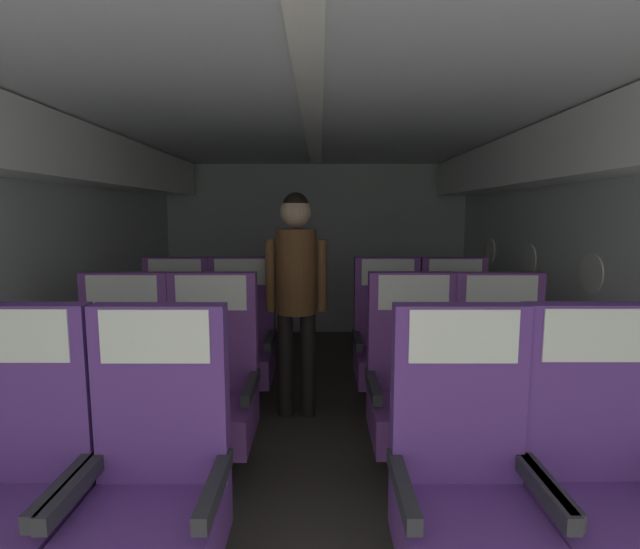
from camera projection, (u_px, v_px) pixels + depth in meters
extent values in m
cube|color=#3D3833|center=(314.00, 434.00, 3.14)|extent=(3.82, 5.80, 0.02)
cube|color=silver|center=(29.00, 280.00, 3.01)|extent=(0.08, 5.40, 2.05)
cube|color=silver|center=(598.00, 280.00, 3.00)|extent=(0.08, 5.40, 2.05)
cube|color=silver|center=(313.00, 113.00, 2.87)|extent=(3.70, 5.40, 0.06)
cube|color=#B6BBBB|center=(317.00, 248.00, 5.71)|extent=(3.70, 0.06, 2.05)
cube|color=white|center=(54.00, 150.00, 2.90)|extent=(0.36, 5.19, 0.36)
cube|color=white|center=(573.00, 150.00, 2.90)|extent=(0.36, 5.19, 0.36)
cube|color=white|center=(313.00, 120.00, 2.88)|extent=(0.12, 4.86, 0.02)
cylinder|color=white|center=(592.00, 274.00, 3.00)|extent=(0.01, 0.26, 0.26)
cylinder|color=white|center=(530.00, 260.00, 3.89)|extent=(0.01, 0.26, 0.26)
cylinder|color=white|center=(490.00, 251.00, 4.79)|extent=(0.01, 0.26, 0.26)
cube|color=#5B3384|center=(2.00, 538.00, 1.66)|extent=(0.50, 0.51, 0.21)
cube|color=#5B3384|center=(28.00, 392.00, 1.81)|extent=(0.50, 0.09, 0.69)
cube|color=#28282D|center=(66.00, 486.00, 1.63)|extent=(0.05, 0.43, 0.06)
cube|color=silver|center=(15.00, 336.00, 1.73)|extent=(0.40, 0.01, 0.20)
cube|color=#5B3384|center=(148.00, 539.00, 1.65)|extent=(0.50, 0.51, 0.21)
cube|color=#5B3384|center=(162.00, 393.00, 1.80)|extent=(0.50, 0.09, 0.69)
cube|color=#28282D|center=(215.00, 487.00, 1.63)|extent=(0.05, 0.43, 0.06)
cube|color=#28282D|center=(76.00, 487.00, 1.63)|extent=(0.05, 0.43, 0.06)
cube|color=silver|center=(155.00, 337.00, 1.72)|extent=(0.40, 0.01, 0.20)
cube|color=#5B3384|center=(610.00, 536.00, 1.67)|extent=(0.50, 0.51, 0.21)
cube|color=#5B3384|center=(586.00, 392.00, 1.82)|extent=(0.50, 0.09, 0.69)
cube|color=#28282D|center=(545.00, 485.00, 1.64)|extent=(0.05, 0.43, 0.06)
cube|color=silver|center=(598.00, 336.00, 1.74)|extent=(0.40, 0.01, 0.20)
cube|color=#5B3384|center=(471.00, 539.00, 1.65)|extent=(0.50, 0.51, 0.21)
cube|color=#5B3384|center=(458.00, 393.00, 1.80)|extent=(0.50, 0.09, 0.69)
cube|color=#28282D|center=(543.00, 487.00, 1.63)|extent=(0.05, 0.43, 0.06)
cube|color=#28282D|center=(403.00, 487.00, 1.63)|extent=(0.05, 0.43, 0.06)
cube|color=silver|center=(464.00, 337.00, 1.72)|extent=(0.40, 0.01, 0.20)
cube|color=#38383D|center=(119.00, 457.00, 2.63)|extent=(0.18, 0.18, 0.21)
cube|color=#753D8E|center=(117.00, 420.00, 2.60)|extent=(0.50, 0.51, 0.21)
cube|color=#753D8E|center=(128.00, 331.00, 2.75)|extent=(0.50, 0.09, 0.69)
cube|color=#28282D|center=(159.00, 386.00, 2.57)|extent=(0.05, 0.43, 0.06)
cube|color=#28282D|center=(71.00, 386.00, 2.57)|extent=(0.05, 0.43, 0.06)
cube|color=silver|center=(122.00, 293.00, 2.67)|extent=(0.40, 0.01, 0.20)
cube|color=#38383D|center=(210.00, 457.00, 2.63)|extent=(0.18, 0.18, 0.21)
cube|color=#753D8E|center=(208.00, 420.00, 2.60)|extent=(0.50, 0.51, 0.21)
cube|color=#753D8E|center=(215.00, 331.00, 2.75)|extent=(0.50, 0.09, 0.69)
cube|color=#28282D|center=(251.00, 386.00, 2.57)|extent=(0.05, 0.43, 0.06)
cube|color=#28282D|center=(163.00, 386.00, 2.57)|extent=(0.05, 0.43, 0.06)
cube|color=silver|center=(211.00, 293.00, 2.67)|extent=(0.40, 0.01, 0.20)
cube|color=#38383D|center=(505.00, 457.00, 2.62)|extent=(0.18, 0.18, 0.21)
cube|color=#753D8E|center=(507.00, 421.00, 2.59)|extent=(0.50, 0.51, 0.21)
cube|color=#753D8E|center=(497.00, 331.00, 2.74)|extent=(0.50, 0.09, 0.69)
cube|color=#28282D|center=(553.00, 387.00, 2.57)|extent=(0.05, 0.43, 0.06)
cube|color=#28282D|center=(465.00, 387.00, 2.57)|extent=(0.05, 0.43, 0.06)
cube|color=silver|center=(502.00, 293.00, 2.66)|extent=(0.40, 0.01, 0.20)
cube|color=#38383D|center=(416.00, 456.00, 2.63)|extent=(0.18, 0.18, 0.21)
cube|color=#753D8E|center=(417.00, 420.00, 2.61)|extent=(0.50, 0.51, 0.21)
cube|color=#753D8E|center=(411.00, 331.00, 2.76)|extent=(0.50, 0.09, 0.69)
cube|color=#28282D|center=(462.00, 386.00, 2.58)|extent=(0.05, 0.43, 0.06)
cube|color=#28282D|center=(374.00, 386.00, 2.58)|extent=(0.05, 0.43, 0.06)
cube|color=silver|center=(414.00, 293.00, 2.68)|extent=(0.40, 0.01, 0.20)
cube|color=#38383D|center=(174.00, 393.00, 3.56)|extent=(0.18, 0.18, 0.21)
cube|color=#753D8E|center=(172.00, 366.00, 3.53)|extent=(0.50, 0.51, 0.21)
cube|color=#753D8E|center=(178.00, 301.00, 3.68)|extent=(0.50, 0.09, 0.69)
cube|color=#28282D|center=(204.00, 340.00, 3.51)|extent=(0.05, 0.43, 0.06)
cube|color=#28282D|center=(139.00, 340.00, 3.51)|extent=(0.05, 0.43, 0.06)
cube|color=silver|center=(175.00, 272.00, 3.60)|extent=(0.40, 0.01, 0.20)
cube|color=#38383D|center=(240.00, 392.00, 3.57)|extent=(0.18, 0.18, 0.21)
cube|color=#753D8E|center=(240.00, 365.00, 3.55)|extent=(0.50, 0.51, 0.21)
cube|color=#753D8E|center=(243.00, 301.00, 3.70)|extent=(0.50, 0.09, 0.69)
cube|color=#28282D|center=(271.00, 340.00, 3.52)|extent=(0.05, 0.43, 0.06)
cube|color=#28282D|center=(207.00, 340.00, 3.52)|extent=(0.05, 0.43, 0.06)
cube|color=silver|center=(241.00, 272.00, 3.62)|extent=(0.40, 0.01, 0.20)
cube|color=#38383D|center=(457.00, 393.00, 3.55)|extent=(0.18, 0.18, 0.21)
cube|color=#753D8E|center=(459.00, 366.00, 3.52)|extent=(0.50, 0.51, 0.21)
cube|color=#753D8E|center=(453.00, 301.00, 3.67)|extent=(0.50, 0.09, 0.69)
cube|color=#28282D|center=(492.00, 341.00, 3.50)|extent=(0.05, 0.43, 0.06)
cube|color=#28282D|center=(427.00, 341.00, 3.50)|extent=(0.05, 0.43, 0.06)
cube|color=silver|center=(456.00, 272.00, 3.59)|extent=(0.40, 0.01, 0.20)
cube|color=#38383D|center=(389.00, 393.00, 3.56)|extent=(0.18, 0.18, 0.21)
cube|color=#753D8E|center=(390.00, 366.00, 3.53)|extent=(0.50, 0.51, 0.21)
cube|color=#753D8E|center=(387.00, 301.00, 3.68)|extent=(0.50, 0.09, 0.69)
cube|color=#28282D|center=(423.00, 340.00, 3.51)|extent=(0.05, 0.43, 0.06)
cube|color=#28282D|center=(358.00, 340.00, 3.51)|extent=(0.05, 0.43, 0.06)
cube|color=silver|center=(388.00, 272.00, 3.60)|extent=(0.40, 0.01, 0.20)
cylinder|color=black|center=(286.00, 364.00, 3.38)|extent=(0.11, 0.11, 0.75)
cylinder|color=black|center=(308.00, 364.00, 3.38)|extent=(0.11, 0.11, 0.75)
cylinder|color=brown|center=(297.00, 271.00, 3.29)|extent=(0.28, 0.28, 0.59)
cylinder|color=brown|center=(271.00, 275.00, 3.30)|extent=(0.07, 0.07, 0.50)
cylinder|color=brown|center=(322.00, 276.00, 3.30)|extent=(0.07, 0.07, 0.50)
sphere|color=tan|center=(296.00, 212.00, 3.24)|extent=(0.21, 0.21, 0.21)
sphere|color=black|center=(296.00, 206.00, 3.23)|extent=(0.18, 0.18, 0.18)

